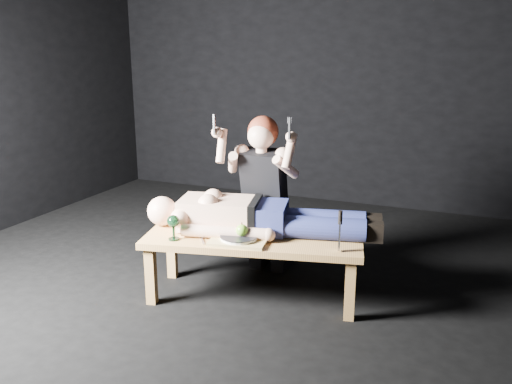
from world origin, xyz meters
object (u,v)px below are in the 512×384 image
Objects in this scene: serving_tray at (239,240)px; carving_knife at (340,231)px; kneeling_woman at (267,193)px; goblet at (173,227)px; lying_man at (262,213)px; table at (253,266)px.

carving_knife reaches higher than serving_tray.
kneeling_woman is 0.63m from serving_tray.
goblet is at bearing -163.09° from serving_tray.
table is at bearing -113.51° from lying_man.
lying_man is 0.36m from kneeling_woman.
goblet is (-0.38, -0.73, -0.10)m from kneeling_woman.
carving_knife is (0.59, -0.17, -0.00)m from lying_man.
carving_knife is at bearing 11.39° from goblet.
goblet is at bearing 178.42° from carving_knife.
goblet is (-0.46, -0.27, 0.31)m from table.
serving_tray is at bearing -119.22° from table.
serving_tray is at bearing 174.74° from carving_knife.
kneeling_woman is at bearing 62.19° from goblet.
lying_man is 1.21× the size of kneeling_woman.
lying_man is 0.29m from serving_tray.
table is 0.97× the size of lying_man.
kneeling_woman is at bearing 86.78° from table.
goblet is at bearing -162.53° from table.
serving_tray is at bearing -116.72° from lying_man.
lying_man reaches higher than table.
table is at bearing 30.43° from goblet.
goblet is at bearing -154.36° from lying_man.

